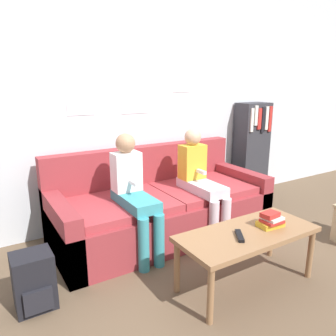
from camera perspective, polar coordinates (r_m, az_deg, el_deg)
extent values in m
plane|color=brown|center=(2.94, 4.51, -15.34)|extent=(10.00, 10.00, 0.00)
cube|color=silver|center=(3.49, -5.93, 11.89)|extent=(8.00, 0.06, 2.60)
cube|color=silver|center=(3.25, -15.04, 11.86)|extent=(0.27, 0.00, 0.34)
cube|color=silver|center=(3.46, -5.69, 12.02)|extent=(0.32, 0.00, 0.31)
cube|color=silver|center=(3.75, 2.44, 14.94)|extent=(0.24, 0.00, 0.24)
cube|color=maroon|center=(3.25, -0.93, -8.46)|extent=(2.09, 0.89, 0.38)
cube|color=maroon|center=(3.42, -4.17, 0.13)|extent=(2.09, 0.14, 0.45)
cube|color=maroon|center=(2.89, -18.13, -10.59)|extent=(0.14, 0.89, 0.54)
cube|color=maroon|center=(3.77, 11.95, -4.09)|extent=(0.14, 0.89, 0.54)
cube|color=#A1343A|center=(2.95, -8.16, -6.35)|extent=(0.88, 0.73, 0.07)
cube|color=#A1343A|center=(3.37, 5.92, -3.50)|extent=(0.88, 0.73, 0.07)
cube|color=#8E6642|center=(2.48, 13.72, -11.06)|extent=(1.05, 0.46, 0.04)
cylinder|color=#8E6642|center=(2.18, 7.41, -21.23)|extent=(0.04, 0.04, 0.39)
cylinder|color=#8E6642|center=(2.81, 23.53, -13.56)|extent=(0.04, 0.04, 0.39)
cylinder|color=#8E6642|center=(2.43, 1.55, -16.86)|extent=(0.04, 0.04, 0.39)
cylinder|color=#8E6642|center=(3.01, 17.55, -11.02)|extent=(0.04, 0.04, 0.39)
cylinder|color=teal|center=(2.66, -4.26, -13.21)|extent=(0.09, 0.09, 0.45)
cylinder|color=teal|center=(2.72, -1.58, -12.52)|extent=(0.09, 0.09, 0.45)
cube|color=teal|center=(2.81, -5.73, -5.62)|extent=(0.23, 0.55, 0.09)
cube|color=white|center=(2.88, -7.26, -0.62)|extent=(0.24, 0.16, 0.34)
sphere|color=tan|center=(2.83, -7.43, 4.29)|extent=(0.17, 0.17, 0.17)
cube|color=white|center=(2.77, -5.93, -2.68)|extent=(0.03, 0.12, 0.03)
cylinder|color=silver|center=(3.01, 7.95, -9.81)|extent=(0.09, 0.09, 0.45)
cylinder|color=silver|center=(3.10, 9.98, -9.19)|extent=(0.09, 0.09, 0.45)
cube|color=silver|center=(3.16, 5.90, -3.27)|extent=(0.23, 0.55, 0.09)
cube|color=gold|center=(3.22, 4.24, 1.10)|extent=(0.24, 0.16, 0.34)
sphere|color=tan|center=(3.18, 4.33, 5.40)|extent=(0.16, 0.16, 0.16)
cube|color=white|center=(3.13, 5.82, -0.66)|extent=(0.03, 0.12, 0.03)
cube|color=black|center=(2.37, 12.34, -11.45)|extent=(0.13, 0.16, 0.02)
cube|color=gold|center=(2.59, 17.38, -9.27)|extent=(0.20, 0.13, 0.04)
cube|color=red|center=(2.56, 17.64, -8.79)|extent=(0.15, 0.13, 0.02)
cube|color=silver|center=(2.57, 17.68, -8.27)|extent=(0.14, 0.14, 0.02)
cube|color=red|center=(2.54, 17.35, -7.76)|extent=(0.14, 0.10, 0.04)
cube|color=#2D2D33|center=(4.36, 14.23, 2.93)|extent=(0.42, 0.25, 1.22)
cube|color=silver|center=(4.09, 14.42, 8.06)|extent=(0.04, 0.02, 0.28)
cube|color=silver|center=(4.13, 15.08, 8.81)|extent=(0.05, 0.02, 0.24)
cube|color=red|center=(4.18, 15.64, 8.24)|extent=(0.06, 0.02, 0.26)
cube|color=black|center=(4.23, 16.21, 8.05)|extent=(0.05, 0.02, 0.31)
cube|color=silver|center=(4.27, 16.81, 8.31)|extent=(0.05, 0.02, 0.29)
cube|color=red|center=(4.32, 17.36, 8.16)|extent=(0.05, 0.02, 0.31)
cube|color=black|center=(2.46, -22.34, -17.71)|extent=(0.26, 0.22, 0.39)
cube|color=black|center=(2.40, -21.61, -20.77)|extent=(0.18, 0.03, 0.16)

